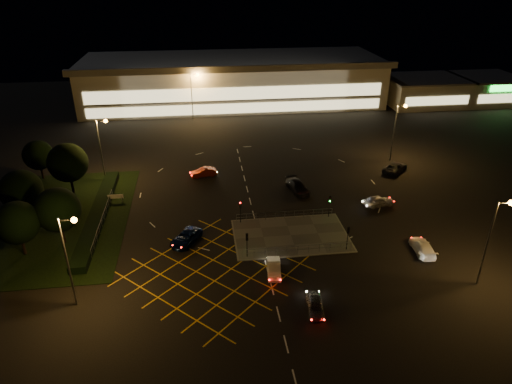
{
  "coord_description": "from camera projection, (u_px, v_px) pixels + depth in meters",
  "views": [
    {
      "loc": [
        -8.61,
        -50.11,
        30.82
      ],
      "look_at": [
        -1.29,
        6.9,
        2.0
      ],
      "focal_mm": 32.0,
      "sensor_mm": 36.0,
      "label": 1
    }
  ],
  "objects": [
    {
      "name": "car_queue_white",
      "position": [
        274.0,
        268.0,
        50.4
      ],
      "size": [
        1.86,
        4.18,
        1.33
      ],
      "primitive_type": "imported",
      "rotation": [
        0.0,
        0.0,
        6.17
      ],
      "color": "white",
      "rests_on": "ground"
    },
    {
      "name": "car_approach_white",
      "position": [
        423.0,
        247.0,
        54.14
      ],
      "size": [
        2.39,
        5.05,
        1.42
      ],
      "primitive_type": "imported",
      "rotation": [
        0.0,
        0.0,
        3.06
      ],
      "color": "white",
      "rests_on": "ground"
    },
    {
      "name": "car_east_grey",
      "position": [
        395.0,
        168.0,
        75.15
      ],
      "size": [
        5.58,
        5.49,
        1.49
      ],
      "primitive_type": "imported",
      "rotation": [
        0.0,
        0.0,
        2.33
      ],
      "color": "black",
      "rests_on": "ground"
    },
    {
      "name": "car_near_silver",
      "position": [
        315.0,
        305.0,
        44.96
      ],
      "size": [
        2.06,
        4.1,
        1.34
      ],
      "primitive_type": "imported",
      "rotation": [
        0.0,
        0.0,
        6.16
      ],
      "color": "#A0A3A7",
      "rests_on": "ground"
    },
    {
      "name": "streetlight_far_right",
      "position": [
        370.0,
        82.0,
        104.08
      ],
      "size": [
        1.78,
        0.56,
        10.03
      ],
      "color": "slate",
      "rests_on": "ground"
    },
    {
      "name": "signal_nw",
      "position": [
        240.0,
        207.0,
        59.48
      ],
      "size": [
        0.28,
        0.3,
        3.15
      ],
      "color": "black",
      "rests_on": "pedestrian_island"
    },
    {
      "name": "car_circ_red",
      "position": [
        204.0,
        172.0,
        73.57
      ],
      "size": [
        4.45,
        2.36,
        1.39
      ],
      "primitive_type": "imported",
      "rotation": [
        0.0,
        0.0,
        4.93
      ],
      "color": "#96230A",
      "rests_on": "ground"
    },
    {
      "name": "grass_verge",
      "position": [
        60.0,
        219.0,
        61.34
      ],
      "size": [
        18.0,
        30.0,
        0.08
      ],
      "primitive_type": "cube",
      "color": "black",
      "rests_on": "ground"
    },
    {
      "name": "tree_b",
      "position": [
        21.0,
        190.0,
        58.82
      ],
      "size": [
        5.4,
        5.4,
        7.35
      ],
      "color": "black",
      "rests_on": "ground"
    },
    {
      "name": "retail_unit_a",
      "position": [
        424.0,
        91.0,
        110.88
      ],
      "size": [
        18.8,
        14.8,
        6.35
      ],
      "color": "beige",
      "rests_on": "ground"
    },
    {
      "name": "car_far_dkgrey",
      "position": [
        298.0,
        187.0,
        68.64
      ],
      "size": [
        3.3,
        5.76,
        1.57
      ],
      "primitive_type": "imported",
      "rotation": [
        0.0,
        0.0,
        0.21
      ],
      "color": "black",
      "rests_on": "ground"
    },
    {
      "name": "car_right_silver",
      "position": [
        378.0,
        201.0,
        64.54
      ],
      "size": [
        4.64,
        2.34,
        1.52
      ],
      "primitive_type": "imported",
      "rotation": [
        0.0,
        0.0,
        1.7
      ],
      "color": "#B0B3B8",
      "rests_on": "ground"
    },
    {
      "name": "streetlight_se",
      "position": [
        495.0,
        231.0,
        46.2
      ],
      "size": [
        1.78,
        0.56,
        10.03
      ],
      "color": "slate",
      "rests_on": "ground"
    },
    {
      "name": "signal_ne",
      "position": [
        330.0,
        202.0,
        60.84
      ],
      "size": [
        0.28,
        0.3,
        3.15
      ],
      "color": "black",
      "rests_on": "pedestrian_island"
    },
    {
      "name": "streetlight_ne",
      "position": [
        397.0,
        125.0,
        76.8
      ],
      "size": [
        1.78,
        0.56,
        10.03
      ],
      "color": "slate",
      "rests_on": "ground"
    },
    {
      "name": "retail_unit_b",
      "position": [
        485.0,
        88.0,
        112.68
      ],
      "size": [
        14.8,
        14.8,
        6.35
      ],
      "color": "beige",
      "rests_on": "ground"
    },
    {
      "name": "signal_sw",
      "position": [
        247.0,
        240.0,
        52.39
      ],
      "size": [
        0.28,
        0.3,
        3.15
      ],
      "rotation": [
        0.0,
        0.0,
        3.14
      ],
      "color": "black",
      "rests_on": "pedestrian_island"
    },
    {
      "name": "streetlight_far_left",
      "position": [
        193.0,
        90.0,
        97.75
      ],
      "size": [
        1.78,
        0.56,
        10.03
      ],
      "color": "slate",
      "rests_on": "ground"
    },
    {
      "name": "supermarket",
      "position": [
        233.0,
        80.0,
        111.77
      ],
      "size": [
        72.0,
        26.5,
        10.5
      ],
      "color": "beige",
      "rests_on": "ground"
    },
    {
      "name": "tree_c",
      "position": [
        68.0,
        163.0,
        66.23
      ],
      "size": [
        5.76,
        5.76,
        7.84
      ],
      "color": "black",
      "rests_on": "ground"
    },
    {
      "name": "tree_d",
      "position": [
        38.0,
        155.0,
        71.28
      ],
      "size": [
        4.68,
        4.68,
        6.37
      ],
      "color": "black",
      "rests_on": "ground"
    },
    {
      "name": "signal_se",
      "position": [
        348.0,
        233.0,
        53.76
      ],
      "size": [
        0.28,
        0.3,
        3.15
      ],
      "rotation": [
        0.0,
        0.0,
        3.14
      ],
      "color": "black",
      "rests_on": "pedestrian_island"
    },
    {
      "name": "streetlight_sw",
      "position": [
        70.0,
        250.0,
        43.19
      ],
      "size": [
        1.78,
        0.56,
        10.03
      ],
      "color": "slate",
      "rests_on": "ground"
    },
    {
      "name": "tree_a",
      "position": [
        17.0,
        223.0,
        52.09
      ],
      "size": [
        5.04,
        5.04,
        6.86
      ],
      "color": "black",
      "rests_on": "ground"
    },
    {
      "name": "hedge",
      "position": [
        98.0,
        214.0,
        61.7
      ],
      "size": [
        2.0,
        26.0,
        1.0
      ],
      "primitive_type": "cube",
      "color": "black",
      "rests_on": "ground"
    },
    {
      "name": "tree_e",
      "position": [
        58.0,
        210.0,
        54.18
      ],
      "size": [
        5.4,
        5.4,
        7.35
      ],
      "color": "black",
      "rests_on": "ground"
    },
    {
      "name": "streetlight_nw",
      "position": [
        102.0,
        141.0,
        69.56
      ],
      "size": [
        1.78,
        0.56,
        10.03
      ],
      "color": "slate",
      "rests_on": "ground"
    },
    {
      "name": "ground",
      "position": [
        273.0,
        229.0,
        59.23
      ],
      "size": [
        180.0,
        180.0,
        0.0
      ],
      "primitive_type": "plane",
      "color": "black",
      "rests_on": "ground"
    },
    {
      "name": "car_left_blue",
      "position": [
        186.0,
        238.0,
        56.0
      ],
      "size": [
        4.52,
        5.49,
        1.39
      ],
      "primitive_type": "imported",
      "rotation": [
        0.0,
        0.0,
        5.76
      ],
      "color": "#0B1844",
      "rests_on": "ground"
    },
    {
      "name": "pedestrian_island",
      "position": [
        291.0,
        235.0,
        57.65
      ],
      "size": [
        14.0,
        9.0,
        0.12
      ],
      "primitive_type": "cube",
      "color": "#4C4944",
      "rests_on": "ground"
    }
  ]
}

